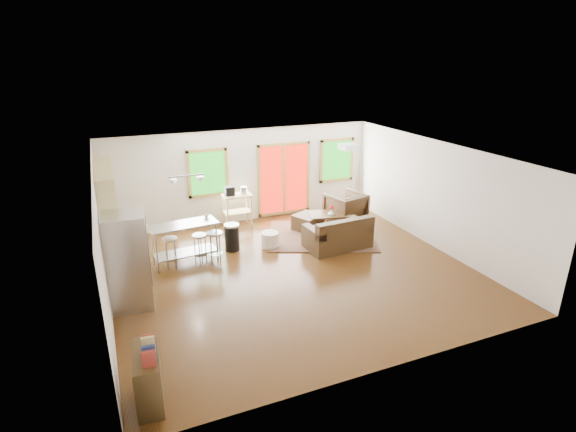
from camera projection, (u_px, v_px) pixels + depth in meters
name	position (u px, v px, depth m)	size (l,w,h in m)	color
floor	(293.00, 272.00, 9.86)	(7.50, 7.00, 0.02)	#371F0B
ceiling	(294.00, 155.00, 8.96)	(7.50, 7.00, 0.02)	white
back_wall	(243.00, 176.00, 12.45)	(7.50, 0.02, 2.60)	silver
left_wall	(101.00, 244.00, 8.05)	(0.02, 7.00, 2.60)	silver
right_wall	(437.00, 195.00, 10.77)	(0.02, 7.00, 2.60)	silver
front_wall	(392.00, 294.00, 6.37)	(7.50, 0.02, 2.60)	silver
window_left	(208.00, 173.00, 11.98)	(1.10, 0.05, 1.30)	#145B13
french_doors	(284.00, 179.00, 12.91)	(1.60, 0.05, 2.10)	red
window_right	(337.00, 160.00, 13.39)	(1.10, 0.05, 1.30)	#145B13
rug	(322.00, 236.00, 11.75)	(2.72, 2.09, 0.03)	#455234
loveseat	(338.00, 236.00, 10.94)	(1.59, 0.96, 0.82)	black
coffee_table	(329.00, 216.00, 12.11)	(1.25, 0.93, 0.45)	#372712
armchair	(345.00, 207.00, 12.52)	(0.93, 0.87, 0.96)	black
ottoman	(308.00, 223.00, 12.08)	(0.65, 0.65, 0.43)	black
pouf	(270.00, 240.00, 11.05)	(0.43, 0.43, 0.38)	silver
vase	(331.00, 212.00, 11.97)	(0.24, 0.24, 0.31)	silver
book	(338.00, 212.00, 11.90)	(0.23, 0.03, 0.31)	maroon
cabinets	(115.00, 229.00, 9.75)	(0.64, 2.24, 2.30)	tan
refrigerator	(129.00, 261.00, 8.25)	(0.80, 0.77, 1.84)	#B7BABC
island	(184.00, 236.00, 10.07)	(1.54, 0.74, 0.95)	#B7BABC
cup	(206.00, 215.00, 10.33)	(0.12, 0.09, 0.12)	white
bar_stool_a	(170.00, 246.00, 9.85)	(0.35, 0.35, 0.72)	#B7BABC
bar_stool_b	(200.00, 242.00, 10.10)	(0.43, 0.43, 0.69)	#B7BABC
bar_stool_c	(215.00, 240.00, 10.07)	(0.42, 0.42, 0.75)	#B7BABC
trash_can	(232.00, 237.00, 10.82)	(0.40, 0.40, 0.67)	black
kitchen_cart	(236.00, 199.00, 12.12)	(0.77, 0.50, 1.17)	tan
bookshelf	(149.00, 376.00, 6.08)	(0.41, 0.89, 1.02)	#372712
ceiling_flush	(348.00, 147.00, 10.09)	(0.35, 0.35, 0.12)	white
pendant_light	(187.00, 180.00, 9.81)	(0.80, 0.18, 0.79)	gray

